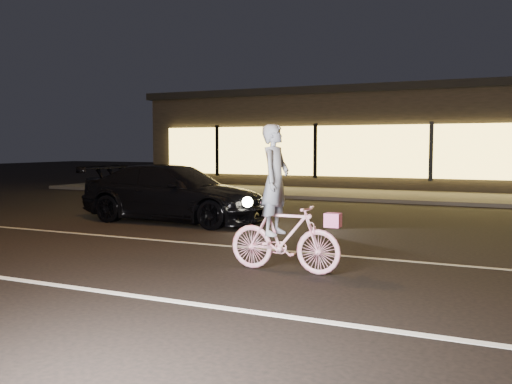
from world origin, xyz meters
The scene contains 7 objects.
ground centered at (0.00, 0.00, 0.00)m, with size 90.00×90.00×0.00m, color black.
lane_stripe_near centered at (0.00, -1.50, 0.00)m, with size 60.00×0.12×0.01m, color silver.
lane_stripe_far centered at (0.00, 2.00, 0.00)m, with size 60.00×0.10×0.01m, color gray.
sidewalk centered at (0.00, 13.00, 0.06)m, with size 30.00×4.00×0.12m, color #383533.
storefront centered at (0.00, 18.97, 2.15)m, with size 25.40×8.42×4.20m.
cyclist centered at (-0.02, 0.50, 0.75)m, with size 1.68×0.58×2.12m.
sedan centered at (-4.40, 4.43, 0.68)m, with size 4.70×1.95×1.36m.
Camera 1 is at (3.07, -6.99, 1.81)m, focal length 40.00 mm.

